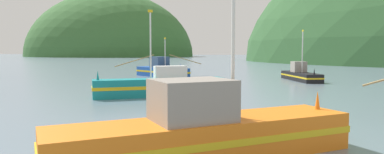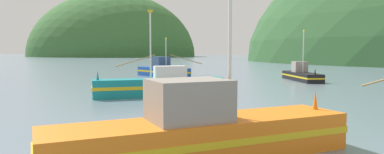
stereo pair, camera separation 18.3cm
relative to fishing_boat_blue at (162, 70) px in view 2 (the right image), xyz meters
The scene contains 5 objects.
hill_mid_right 178.17m from the fishing_boat_blue, 120.67° to the left, with size 104.99×83.99×77.89m, color #386633.
fishing_boat_blue is the anchor object (origin of this frame).
fishing_boat_black 18.14m from the fishing_boat_blue, ahead, with size 4.70×8.53×5.97m.
fishing_boat_teal 20.93m from the fishing_boat_blue, 70.00° to the right, with size 9.56×6.83×6.65m.
fishing_boat_orange 37.15m from the fishing_boat_blue, 67.60° to the right, with size 9.45×8.49×7.71m.
Camera 2 is at (12.23, 1.83, 3.55)m, focal length 33.33 mm.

